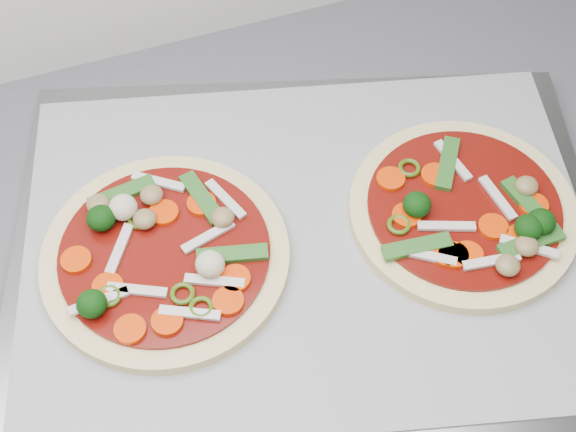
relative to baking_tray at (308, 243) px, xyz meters
name	(u,v)px	position (x,y,z in m)	size (l,w,h in m)	color
base_cabinet	(504,373)	(0.30, -0.01, -0.48)	(3.60, 0.60, 0.86)	#B8B9B6
baking_tray	(308,243)	(0.00, 0.00, 0.00)	(0.50, 0.37, 0.02)	gray
parchment	(308,237)	(0.00, 0.00, 0.01)	(0.48, 0.35, 0.00)	#A0A0A6
pizza_left	(163,254)	(-0.12, 0.02, 0.02)	(0.29, 0.29, 0.03)	#ECCF89
pizza_right	(466,212)	(0.13, -0.03, 0.02)	(0.27, 0.27, 0.03)	#ECCF89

